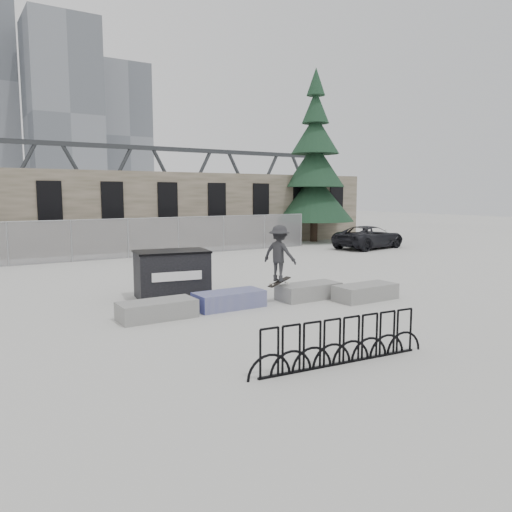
{
  "coord_description": "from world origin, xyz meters",
  "views": [
    {
      "loc": [
        -7.92,
        -12.21,
        3.24
      ],
      "look_at": [
        0.37,
        0.93,
        1.3
      ],
      "focal_mm": 35.0,
      "sensor_mm": 36.0,
      "label": 1
    }
  ],
  "objects": [
    {
      "name": "planter_center_right",
      "position": [
        1.59,
        -0.21,
        0.26
      ],
      "size": [
        2.0,
        0.9,
        0.48
      ],
      "color": "gray",
      "rests_on": "ground"
    },
    {
      "name": "planter_offset",
      "position": [
        2.97,
        -1.26,
        0.26
      ],
      "size": [
        2.0,
        0.9,
        0.48
      ],
      "color": "gray",
      "rests_on": "ground"
    },
    {
      "name": "bike_rack",
      "position": [
        -1.62,
        -5.28,
        0.44
      ],
      "size": [
        4.03,
        0.4,
        0.9
      ],
      "rotation": [
        0.0,
        0.0,
        -0.09
      ],
      "color": "black",
      "rests_on": "ground"
    },
    {
      "name": "chainlink_fence",
      "position": [
        -0.0,
        12.5,
        1.04
      ],
      "size": [
        22.06,
        0.06,
        2.02
      ],
      "color": "gray",
      "rests_on": "ground"
    },
    {
      "name": "ground",
      "position": [
        0.0,
        0.0,
        0.0
      ],
      "size": [
        120.0,
        120.0,
        0.0
      ],
      "primitive_type": "plane",
      "color": "beige",
      "rests_on": "ground"
    },
    {
      "name": "truss_bridge",
      "position": [
        10.0,
        55.0,
        4.13
      ],
      "size": [
        70.0,
        3.0,
        9.8
      ],
      "color": "#2D3033",
      "rests_on": "ground"
    },
    {
      "name": "dumpster",
      "position": [
        -1.9,
        2.3,
        0.75
      ],
      "size": [
        2.44,
        1.73,
        1.48
      ],
      "rotation": [
        0.0,
        0.0,
        -0.17
      ],
      "color": "black",
      "rests_on": "ground"
    },
    {
      "name": "skateboarder",
      "position": [
        0.57,
        -0.07,
        1.47
      ],
      "size": [
        1.01,
        1.24,
        1.83
      ],
      "rotation": [
        0.0,
        0.0,
        1.99
      ],
      "color": "#27272A",
      "rests_on": "ground"
    },
    {
      "name": "stone_wall",
      "position": [
        0.0,
        16.24,
        2.26
      ],
      "size": [
        36.0,
        2.58,
        4.5
      ],
      "color": "#655C4A",
      "rests_on": "ground"
    },
    {
      "name": "planter_center_left",
      "position": [
        -1.12,
        0.01,
        0.26
      ],
      "size": [
        2.0,
        0.9,
        0.48
      ],
      "color": "navy",
      "rests_on": "ground"
    },
    {
      "name": "spruce_tree",
      "position": [
        13.58,
        14.45,
        4.59
      ],
      "size": [
        5.37,
        5.37,
        11.5
      ],
      "color": "#38281E",
      "rests_on": "ground"
    },
    {
      "name": "suv",
      "position": [
        13.62,
        9.26,
        0.67
      ],
      "size": [
        5.16,
        3.03,
        1.35
      ],
      "primitive_type": "imported",
      "rotation": [
        0.0,
        0.0,
        1.74
      ],
      "color": "black",
      "rests_on": "ground"
    },
    {
      "name": "planter_far_left",
      "position": [
        -3.32,
        -0.07,
        0.26
      ],
      "size": [
        2.0,
        0.9,
        0.48
      ],
      "color": "gray",
      "rests_on": "ground"
    }
  ]
}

